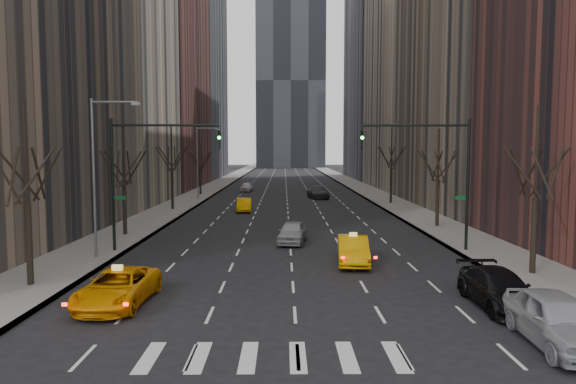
{
  "coord_description": "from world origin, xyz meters",
  "views": [
    {
      "loc": [
        -0.42,
        -19.1,
        6.27
      ],
      "look_at": [
        -0.14,
        14.62,
        3.5
      ],
      "focal_mm": 32.0,
      "sensor_mm": 36.0,
      "label": 1
    }
  ],
  "objects_px": {
    "taxi_suv": "(118,288)",
    "parked_sedan_silver": "(557,319)",
    "silver_sedan_ahead": "(292,232)",
    "parked_suv_black": "(499,289)",
    "taxi_sedan": "(353,250)"
  },
  "relations": [
    {
      "from": "taxi_sedan",
      "to": "parked_suv_black",
      "type": "height_order",
      "value": "taxi_sedan"
    },
    {
      "from": "taxi_sedan",
      "to": "parked_sedan_silver",
      "type": "xyz_separation_m",
      "value": [
        4.95,
        -11.87,
        0.09
      ]
    },
    {
      "from": "taxi_suv",
      "to": "parked_suv_black",
      "type": "bearing_deg",
      "value": 1.21
    },
    {
      "from": "taxi_suv",
      "to": "parked_sedan_silver",
      "type": "relative_size",
      "value": 1.02
    },
    {
      "from": "taxi_suv",
      "to": "silver_sedan_ahead",
      "type": "relative_size",
      "value": 1.19
    },
    {
      "from": "taxi_suv",
      "to": "parked_sedan_silver",
      "type": "height_order",
      "value": "parked_sedan_silver"
    },
    {
      "from": "parked_suv_black",
      "to": "taxi_sedan",
      "type": "bearing_deg",
      "value": 120.93
    },
    {
      "from": "taxi_sedan",
      "to": "taxi_suv",
      "type": "bearing_deg",
      "value": -140.09
    },
    {
      "from": "taxi_sedan",
      "to": "parked_sedan_silver",
      "type": "bearing_deg",
      "value": -62.56
    },
    {
      "from": "silver_sedan_ahead",
      "to": "parked_suv_black",
      "type": "relative_size",
      "value": 0.85
    },
    {
      "from": "parked_suv_black",
      "to": "parked_sedan_silver",
      "type": "height_order",
      "value": "parked_sedan_silver"
    },
    {
      "from": "parked_sedan_silver",
      "to": "parked_suv_black",
      "type": "bearing_deg",
      "value": 94.72
    },
    {
      "from": "taxi_suv",
      "to": "parked_suv_black",
      "type": "distance_m",
      "value": 15.34
    },
    {
      "from": "taxi_sedan",
      "to": "silver_sedan_ahead",
      "type": "xyz_separation_m",
      "value": [
        -3.24,
        6.4,
        -0.03
      ]
    },
    {
      "from": "taxi_sedan",
      "to": "parked_suv_black",
      "type": "bearing_deg",
      "value": -53.69
    }
  ]
}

